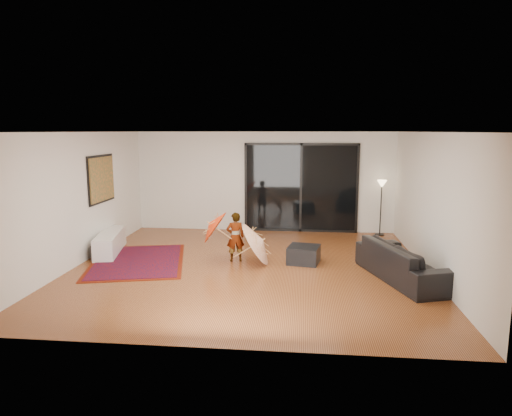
# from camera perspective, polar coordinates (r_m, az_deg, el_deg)

# --- Properties ---
(floor) EXTENTS (7.00, 7.00, 0.00)m
(floor) POSITION_cam_1_polar(r_m,az_deg,el_deg) (9.28, -0.87, -7.42)
(floor) COLOR #975429
(floor) RESTS_ON ground
(ceiling) EXTENTS (7.00, 7.00, 0.00)m
(ceiling) POSITION_cam_1_polar(r_m,az_deg,el_deg) (8.88, -0.92, 9.49)
(ceiling) COLOR white
(ceiling) RESTS_ON wall_back
(wall_back) EXTENTS (7.00, 0.00, 7.00)m
(wall_back) POSITION_cam_1_polar(r_m,az_deg,el_deg) (12.43, 1.02, 3.30)
(wall_back) COLOR silver
(wall_back) RESTS_ON floor
(wall_front) EXTENTS (7.00, 0.00, 7.00)m
(wall_front) POSITION_cam_1_polar(r_m,az_deg,el_deg) (5.59, -5.17, -4.62)
(wall_front) COLOR silver
(wall_front) RESTS_ON floor
(wall_left) EXTENTS (0.00, 7.00, 7.00)m
(wall_left) POSITION_cam_1_polar(r_m,az_deg,el_deg) (10.02, -21.20, 1.10)
(wall_left) COLOR silver
(wall_left) RESTS_ON floor
(wall_right) EXTENTS (0.00, 7.00, 7.00)m
(wall_right) POSITION_cam_1_polar(r_m,az_deg,el_deg) (9.25, 21.18, 0.44)
(wall_right) COLOR silver
(wall_right) RESTS_ON floor
(sliding_door) EXTENTS (3.06, 0.07, 2.40)m
(sliding_door) POSITION_cam_1_polar(r_m,az_deg,el_deg) (12.38, 5.63, 2.52)
(sliding_door) COLOR black
(sliding_door) RESTS_ON wall_back
(painting) EXTENTS (0.04, 1.28, 1.08)m
(painting) POSITION_cam_1_polar(r_m,az_deg,el_deg) (10.86, -18.74, 3.46)
(painting) COLOR black
(painting) RESTS_ON wall_left
(media_console) EXTENTS (0.78, 1.75, 0.47)m
(media_console) POSITION_cam_1_polar(r_m,az_deg,el_deg) (10.81, -17.77, -4.13)
(media_console) COLOR white
(media_console) RESTS_ON floor
(speaker) EXTENTS (0.29, 0.29, 0.32)m
(speaker) POSITION_cam_1_polar(r_m,az_deg,el_deg) (10.35, -18.95, -5.22)
(speaker) COLOR #424244
(speaker) RESTS_ON floor
(persian_rug) EXTENTS (2.43, 2.98, 0.02)m
(persian_rug) POSITION_cam_1_polar(r_m,az_deg,el_deg) (9.99, -14.57, -6.44)
(persian_rug) COLOR #5E1608
(persian_rug) RESTS_ON floor
(sofa) EXTENTS (1.59, 2.47, 0.67)m
(sofa) POSITION_cam_1_polar(r_m,az_deg,el_deg) (8.90, 18.09, -6.40)
(sofa) COLOR black
(sofa) RESTS_ON floor
(ottoman) EXTENTS (0.72, 0.72, 0.36)m
(ottoman) POSITION_cam_1_polar(r_m,az_deg,el_deg) (9.60, 5.99, -5.80)
(ottoman) COLOR black
(ottoman) RESTS_ON floor
(floor_lamp) EXTENTS (0.25, 0.25, 1.46)m
(floor_lamp) POSITION_cam_1_polar(r_m,az_deg,el_deg) (12.34, 15.42, 1.96)
(floor_lamp) COLOR black
(floor_lamp) RESTS_ON floor
(child) EXTENTS (0.43, 0.34, 1.04)m
(child) POSITION_cam_1_polar(r_m,az_deg,el_deg) (9.60, -2.60, -3.62)
(child) COLOR #999999
(child) RESTS_ON floor
(parasol_orange) EXTENTS (0.59, 0.79, 0.86)m
(parasol_orange) POSITION_cam_1_polar(r_m,az_deg,el_deg) (9.60, -5.90, -2.37)
(parasol_orange) COLOR red
(parasol_orange) RESTS_ON child
(parasol_white) EXTENTS (0.68, 0.97, 0.99)m
(parasol_white) POSITION_cam_1_polar(r_m,az_deg,el_deg) (9.39, 0.90, -4.03)
(parasol_white) COLOR white
(parasol_white) RESTS_ON floor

